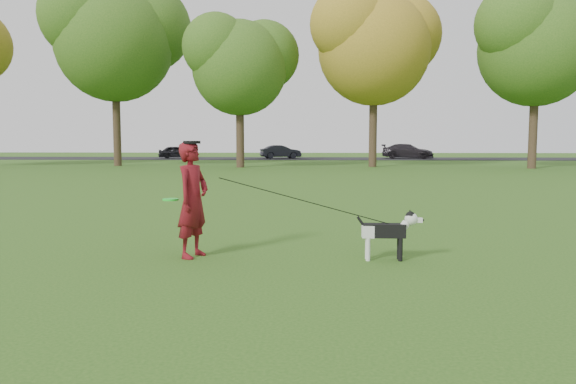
{
  "coord_description": "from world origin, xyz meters",
  "views": [
    {
      "loc": [
        0.38,
        -8.01,
        1.74
      ],
      "look_at": [
        0.01,
        0.19,
        0.95
      ],
      "focal_mm": 35.0,
      "sensor_mm": 36.0,
      "label": 1
    }
  ],
  "objects_px": {
    "car_left": "(177,152)",
    "car_right": "(408,151)",
    "man": "(193,200)",
    "dog": "(389,229)",
    "car_mid": "(281,152)"
  },
  "relations": [
    {
      "from": "dog",
      "to": "car_mid",
      "type": "xyz_separation_m",
      "value": [
        -3.88,
        40.05,
        0.14
      ]
    },
    {
      "from": "man",
      "to": "car_left",
      "type": "bearing_deg",
      "value": 35.03
    },
    {
      "from": "car_mid",
      "to": "car_right",
      "type": "height_order",
      "value": "car_right"
    },
    {
      "from": "car_left",
      "to": "car_right",
      "type": "relative_size",
      "value": 0.73
    },
    {
      "from": "man",
      "to": "car_right",
      "type": "relative_size",
      "value": 0.39
    },
    {
      "from": "man",
      "to": "car_left",
      "type": "relative_size",
      "value": 0.54
    },
    {
      "from": "man",
      "to": "car_right",
      "type": "distance_m",
      "value": 41.13
    },
    {
      "from": "man",
      "to": "car_mid",
      "type": "xyz_separation_m",
      "value": [
        -1.05,
        39.96,
        -0.26
      ]
    },
    {
      "from": "man",
      "to": "car_left",
      "type": "xyz_separation_m",
      "value": [
        -10.02,
        39.96,
        -0.29
      ]
    },
    {
      "from": "dog",
      "to": "car_mid",
      "type": "relative_size",
      "value": 0.28
    },
    {
      "from": "dog",
      "to": "man",
      "type": "bearing_deg",
      "value": 178.24
    },
    {
      "from": "car_left",
      "to": "dog",
      "type": "bearing_deg",
      "value": -179.95
    },
    {
      "from": "car_mid",
      "to": "car_right",
      "type": "distance_m",
      "value": 10.78
    },
    {
      "from": "car_mid",
      "to": "car_right",
      "type": "bearing_deg",
      "value": -108.82
    },
    {
      "from": "car_right",
      "to": "man",
      "type": "bearing_deg",
      "value": 176.21
    }
  ]
}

